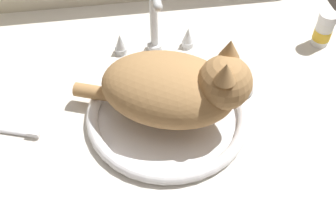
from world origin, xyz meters
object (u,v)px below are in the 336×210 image
(sink_basin, at_px, (168,113))
(faucet, at_px, (154,26))
(toothbrush, at_px, (3,131))
(pill_bottle, at_px, (324,30))
(cat, at_px, (179,88))

(sink_basin, xyz_separation_m, faucet, (0.00, 0.22, 0.07))
(faucet, distance_m, toothbrush, 0.43)
(sink_basin, bearing_deg, faucet, 90.00)
(faucet, relative_size, toothbrush, 1.23)
(sink_basin, xyz_separation_m, pill_bottle, (0.44, 0.19, 0.03))
(faucet, relative_size, pill_bottle, 2.19)
(pill_bottle, distance_m, toothbrush, 0.82)
(faucet, distance_m, pill_bottle, 0.44)
(cat, bearing_deg, faucet, 95.48)
(faucet, xyz_separation_m, toothbrush, (-0.36, -0.22, -0.08))
(sink_basin, distance_m, cat, 0.09)
(faucet, bearing_deg, sink_basin, -90.00)
(faucet, bearing_deg, pill_bottle, -4.30)
(sink_basin, height_order, toothbrush, sink_basin)
(pill_bottle, height_order, toothbrush, pill_bottle)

